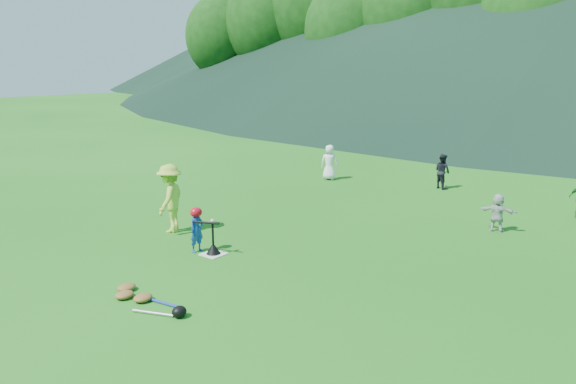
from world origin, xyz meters
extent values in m
plane|color=#195F15|center=(0.00, 0.00, 0.00)|extent=(120.00, 120.00, 0.00)
cube|color=silver|center=(0.00, 0.00, 0.01)|extent=(0.45, 0.45, 0.02)
sphere|color=white|center=(0.00, 0.00, 0.74)|extent=(0.08, 0.08, 0.08)
imported|color=navy|center=(-0.40, -0.08, 0.47)|extent=(0.23, 0.35, 0.95)
imported|color=#B1CE3C|center=(-2.00, 0.54, 0.81)|extent=(1.03, 1.21, 1.62)
imported|color=white|center=(-2.55, 7.95, 0.60)|extent=(0.70, 0.60, 1.21)
imported|color=black|center=(1.05, 9.06, 0.56)|extent=(0.67, 0.61, 1.12)
imported|color=#BEBEBE|center=(4.05, 5.40, 0.46)|extent=(0.89, 0.40, 0.92)
cone|color=black|center=(0.00, 0.00, 0.11)|extent=(0.30, 0.30, 0.18)
cylinder|color=black|center=(0.00, 0.00, 0.45)|extent=(0.04, 0.04, 0.50)
ellipsoid|color=red|center=(-0.40, -0.08, 0.87)|extent=(0.24, 0.26, 0.22)
cylinder|color=black|center=(-0.10, -0.10, 0.70)|extent=(0.61, 0.23, 0.07)
ellipsoid|color=olive|center=(0.45, -2.52, 0.06)|extent=(0.28, 0.34, 0.13)
ellipsoid|color=olive|center=(0.80, -2.40, 0.06)|extent=(0.28, 0.34, 0.13)
ellipsoid|color=olive|center=(0.20, -2.30, 0.06)|extent=(0.28, 0.34, 0.13)
cylinder|color=silver|center=(1.35, -2.62, 0.03)|extent=(0.69, 0.33, 0.06)
cylinder|color=#263FA5|center=(1.15, -2.27, 0.03)|extent=(0.68, 0.16, 0.05)
ellipsoid|color=black|center=(1.75, -2.42, 0.09)|extent=(0.22, 0.24, 0.19)
cube|color=gray|center=(0.00, 28.00, 0.60)|extent=(70.00, 0.03, 1.20)
cube|color=yellow|center=(0.00, 28.00, 1.24)|extent=(70.00, 0.08, 0.08)
cylinder|color=gray|center=(-35.00, 28.00, 0.60)|extent=(0.07, 0.07, 1.30)
cylinder|color=gray|center=(0.00, 28.00, 0.60)|extent=(0.07, 0.07, 1.30)
cylinder|color=#382314|center=(-32.00, 32.00, 1.57)|extent=(0.56, 0.56, 3.15)
ellipsoid|color=#164711|center=(-32.00, 32.00, 6.57)|extent=(6.84, 6.84, 7.87)
cylinder|color=#382314|center=(-27.20, 33.50, 1.87)|extent=(0.56, 0.56, 3.74)
ellipsoid|color=#164711|center=(-27.20, 33.50, 7.81)|extent=(8.13, 8.13, 9.35)
cylinder|color=#382314|center=(-22.40, 35.00, 2.17)|extent=(0.56, 0.56, 4.34)
ellipsoid|color=#164711|center=(-22.40, 35.00, 9.05)|extent=(9.42, 9.42, 10.84)
cylinder|color=#382314|center=(-17.60, 32.00, 1.59)|extent=(0.56, 0.56, 3.18)
ellipsoid|color=#164711|center=(-17.60, 32.00, 6.64)|extent=(6.92, 6.92, 7.95)
cylinder|color=#382314|center=(-12.80, 33.50, 1.89)|extent=(0.56, 0.56, 3.78)
ellipsoid|color=#164711|center=(-12.80, 33.50, 7.88)|extent=(8.21, 8.21, 9.44)
cylinder|color=#382314|center=(-8.00, 35.00, 2.19)|extent=(0.56, 0.56, 4.38)
cylinder|color=#382314|center=(-3.20, 32.00, 1.61)|extent=(0.56, 0.56, 3.22)
ellipsoid|color=#164711|center=(-3.20, 32.00, 6.72)|extent=(6.99, 6.99, 8.04)
cone|color=black|center=(-45.00, 76.00, 10.00)|extent=(80.00, 80.00, 20.00)
camera|label=1|loc=(8.22, -7.73, 3.91)|focal=35.00mm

